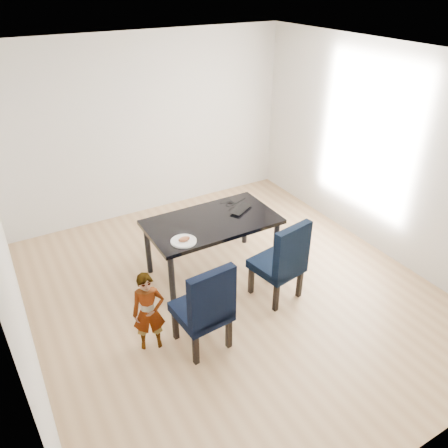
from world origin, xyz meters
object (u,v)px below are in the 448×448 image
dining_table (212,246)px  chair_right (277,259)px  child (149,312)px  plate (184,241)px  chair_left (201,304)px  laptop (238,208)px

dining_table → chair_right: bearing=-62.5°
child → plate: bearing=58.0°
chair_left → chair_right: 1.15m
chair_left → child: (-0.47, 0.22, -0.07)m
dining_table → plate: 0.69m
chair_left → laptop: size_ratio=2.94×
laptop → chair_right: bearing=60.7°
chair_right → plate: size_ratio=3.55×
dining_table → chair_right: chair_right is taller
chair_right → dining_table: bearing=107.7°
chair_left → chair_right: chair_right is taller
dining_table → laptop: 0.58m
dining_table → chair_right: size_ratio=1.54×
dining_table → chair_right: 0.91m
chair_left → chair_right: (1.12, 0.26, 0.00)m
chair_left → plate: (0.20, 0.79, 0.24)m
child → laptop: (1.60, 0.93, 0.31)m
chair_left → child: size_ratio=1.15×
child → chair_left: bearing=-7.8°
dining_table → laptop: size_ratio=4.54×
dining_table → child: bearing=-144.4°
child → laptop: bearing=47.6°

